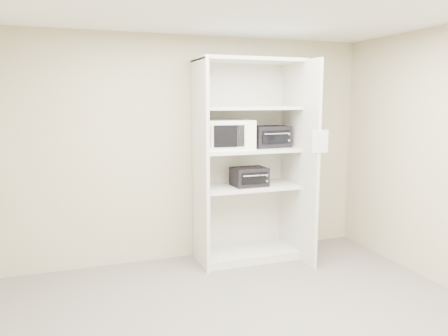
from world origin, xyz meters
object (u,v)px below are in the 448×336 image
object	(u,v)px
microwave	(227,135)
toaster_oven_upper	(269,137)
shelving_unit	(251,168)
toaster_oven_lower	(249,177)

from	to	relation	value
microwave	toaster_oven_upper	bearing A→B (deg)	10.57
microwave	toaster_oven_upper	xyz separation A→B (m)	(0.56, 0.05, -0.04)
shelving_unit	toaster_oven_upper	size ratio (longest dim) A/B	5.38
microwave	toaster_oven_upper	world-z (taller)	microwave
shelving_unit	toaster_oven_lower	size ratio (longest dim) A/B	6.04
toaster_oven_upper	toaster_oven_lower	xyz separation A→B (m)	(-0.30, -0.09, -0.47)
toaster_oven_lower	shelving_unit	bearing A→B (deg)	46.10
shelving_unit	microwave	xyz separation A→B (m)	(-0.31, -0.01, 0.41)
microwave	toaster_oven_upper	distance (m)	0.57
toaster_oven_upper	toaster_oven_lower	world-z (taller)	toaster_oven_upper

